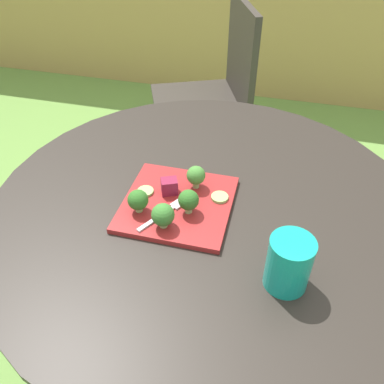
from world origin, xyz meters
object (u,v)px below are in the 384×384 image
Objects in this scene: drinking_glass at (288,265)px; patio_chair at (217,85)px; salad_plate at (178,204)px; fork at (168,211)px.

patio_chair is at bearing 107.05° from drinking_glass.
salad_plate is at bearing 148.27° from drinking_glass.
drinking_glass is 0.32m from fork.
drinking_glass is at bearing -72.95° from patio_chair.
patio_chair is 1.35m from drinking_glass.
fork is at bearing -84.87° from patio_chair.
fork is (-0.29, 0.13, -0.04)m from drinking_glass.
salad_plate is 2.21× the size of drinking_glass.
fork is (0.10, -1.14, 0.22)m from patio_chair.
salad_plate is at bearing -84.02° from patio_chair.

